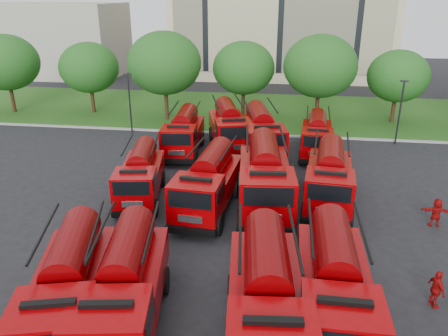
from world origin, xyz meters
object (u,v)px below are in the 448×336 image
object	(u,v)px
fire_truck_3	(334,285)
firefighter_5	(433,226)
fire_truck_5	(209,182)
fire_truck_8	(184,133)
fire_truck_1	(125,287)
fire_truck_11	(317,136)
fire_truck_4	(141,174)
firefighter_2	(433,306)
fire_truck_0	(70,287)
fire_truck_10	(261,133)
fire_truck_2	(267,299)
fire_truck_9	(229,127)
firefighter_4	(89,280)
fire_truck_7	(329,177)
fire_truck_6	(265,177)

from	to	relation	value
fire_truck_3	firefighter_5	distance (m)	10.20
fire_truck_5	fire_truck_8	bearing A→B (deg)	115.58
fire_truck_5	firefighter_5	bearing A→B (deg)	3.57
fire_truck_1	fire_truck_11	size ratio (longest dim) A/B	1.15
fire_truck_1	fire_truck_3	xyz separation A→B (m)	(7.34, 1.12, 0.02)
fire_truck_5	fire_truck_1	bearing A→B (deg)	-93.60
fire_truck_4	fire_truck_8	world-z (taller)	fire_truck_8
fire_truck_8	fire_truck_5	bearing A→B (deg)	-73.13
fire_truck_8	firefighter_2	xyz separation A→B (m)	(13.47, -15.86, -1.58)
fire_truck_0	fire_truck_10	size ratio (longest dim) A/B	0.94
fire_truck_2	fire_truck_11	distance (m)	19.70
fire_truck_4	fire_truck_10	distance (m)	10.38
fire_truck_10	fire_truck_11	distance (m)	4.21
fire_truck_9	firefighter_4	distance (m)	18.20
fire_truck_1	fire_truck_0	bearing A→B (deg)	177.95
fire_truck_9	fire_truck_11	world-z (taller)	fire_truck_9
fire_truck_11	fire_truck_10	bearing A→B (deg)	-163.45
fire_truck_8	fire_truck_4	bearing A→B (deg)	-99.34
firefighter_4	fire_truck_3	bearing A→B (deg)	-132.64
fire_truck_1	firefighter_2	distance (m)	11.76
fire_truck_1	firefighter_5	bearing A→B (deg)	25.26
fire_truck_7	fire_truck_8	distance (m)	12.44
fire_truck_7	firefighter_5	distance (m)	5.89
fire_truck_4	fire_truck_11	size ratio (longest dim) A/B	1.03
fire_truck_4	firefighter_5	world-z (taller)	fire_truck_4
fire_truck_8	firefighter_4	size ratio (longest dim) A/B	4.69
fire_truck_9	firefighter_5	xyz separation A→B (m)	(12.19, -10.84, -1.69)
fire_truck_1	fire_truck_9	distance (m)	20.10
fire_truck_8	firefighter_5	size ratio (longest dim) A/B	4.55
fire_truck_3	firefighter_4	size ratio (longest dim) A/B	4.84
fire_truck_2	firefighter_2	distance (m)	7.07
fire_truck_0	firefighter_5	bearing A→B (deg)	16.87
fire_truck_4	fire_truck_3	bearing A→B (deg)	-52.34
fire_truck_5	fire_truck_6	bearing A→B (deg)	18.38
fire_truck_10	firefighter_2	bearing A→B (deg)	-75.56
fire_truck_4	fire_truck_7	bearing A→B (deg)	-6.05
fire_truck_7	fire_truck_10	bearing A→B (deg)	125.78
fire_truck_6	firefighter_5	xyz separation A→B (m)	(8.91, -0.95, -1.83)
fire_truck_0	fire_truck_8	bearing A→B (deg)	75.50
fire_truck_7	firefighter_2	world-z (taller)	fire_truck_7
fire_truck_2	fire_truck_10	distance (m)	18.59
fire_truck_1	fire_truck_7	bearing A→B (deg)	44.92
fire_truck_2	fire_truck_11	xyz separation A→B (m)	(2.73, 19.51, -0.26)
fire_truck_5	fire_truck_2	bearing A→B (deg)	-64.29
fire_truck_3	fire_truck_8	distance (m)	19.73
fire_truck_5	fire_truck_10	distance (m)	9.35
fire_truck_0	fire_truck_5	distance (m)	10.23
fire_truck_0	fire_truck_5	xyz separation A→B (m)	(3.28, 9.69, 0.02)
fire_truck_1	fire_truck_3	size ratio (longest dim) A/B	1.03
fire_truck_11	fire_truck_5	bearing A→B (deg)	-119.38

